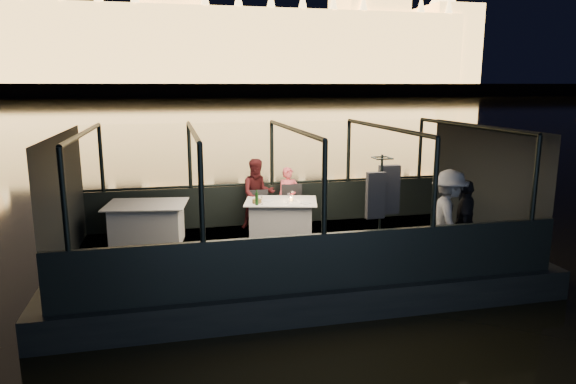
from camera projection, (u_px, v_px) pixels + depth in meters
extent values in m
plane|color=black|center=(182.00, 107.00, 86.21)|extent=(500.00, 500.00, 0.00)
cube|color=black|center=(293.00, 275.00, 9.91)|extent=(8.60, 4.40, 1.00)
cube|color=black|center=(293.00, 251.00, 9.81)|extent=(8.00, 4.00, 0.04)
cube|color=black|center=(272.00, 204.00, 11.62)|extent=(8.00, 0.08, 0.90)
cube|color=black|center=(323.00, 262.00, 7.81)|extent=(8.00, 0.08, 0.90)
cube|color=#423D33|center=(173.00, 91.00, 209.99)|extent=(400.00, 140.00, 6.00)
cube|color=silver|center=(281.00, 219.00, 10.59)|extent=(1.66, 1.38, 0.77)
cube|color=white|center=(148.00, 225.00, 10.12)|extent=(1.69, 1.33, 0.82)
cube|color=black|center=(260.00, 211.00, 10.93)|extent=(0.42, 0.42, 0.87)
cube|color=black|center=(294.00, 210.00, 11.09)|extent=(0.50, 0.50, 0.96)
imported|color=#DF5159|center=(289.00, 194.00, 11.27)|extent=(0.50, 0.35, 1.33)
imported|color=#3B1013|center=(258.00, 195.00, 11.14)|extent=(0.74, 0.58, 1.54)
imported|color=silver|center=(449.00, 219.00, 8.76)|extent=(0.88, 1.22, 1.70)
imported|color=black|center=(465.00, 217.00, 8.87)|extent=(0.80, 0.95, 1.51)
cylinder|color=#163A15|center=(257.00, 198.00, 10.10)|extent=(0.07, 0.07, 0.31)
cylinder|color=brown|center=(257.00, 201.00, 10.30)|extent=(0.20, 0.20, 0.07)
cylinder|color=#F7A23D|center=(291.00, 199.00, 10.49)|extent=(0.06, 0.06, 0.07)
cylinder|color=silver|center=(306.00, 203.00, 10.29)|extent=(0.29, 0.29, 0.01)
cylinder|color=white|center=(268.00, 201.00, 10.48)|extent=(0.30, 0.30, 0.02)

